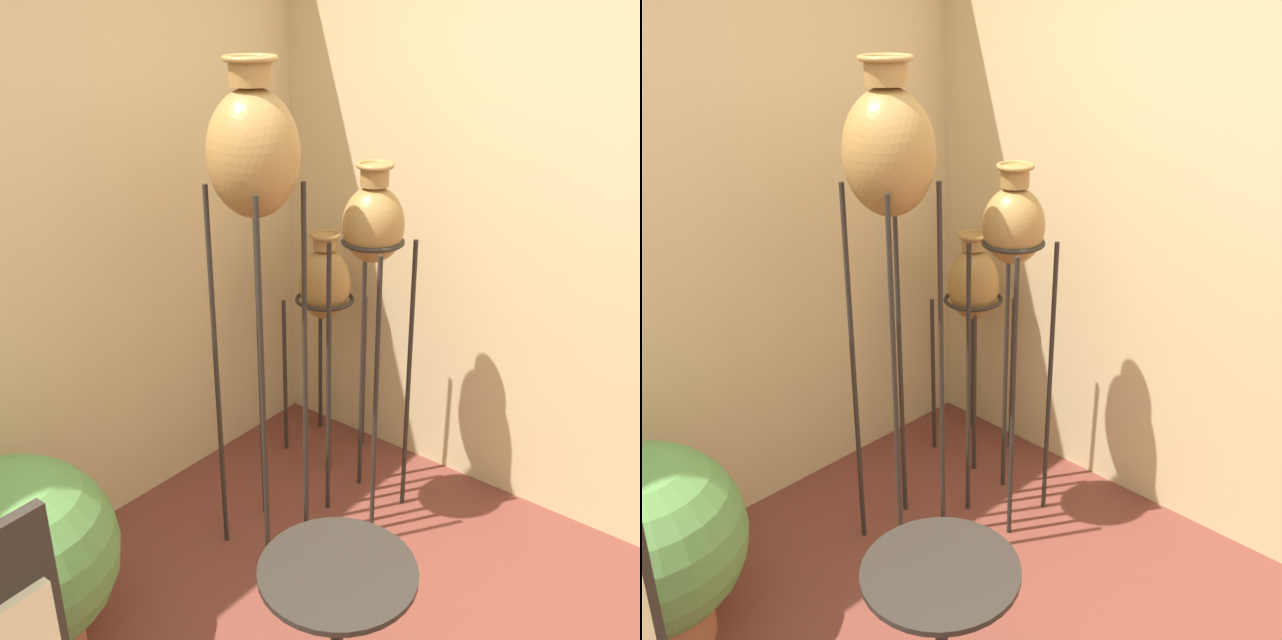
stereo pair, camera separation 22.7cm
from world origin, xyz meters
TOP-DOWN VIEW (x-y plane):
  - wall_right at (1.65, 0.00)m, footprint 0.06×7.23m
  - vase_stand_tall at (0.66, 0.95)m, footprint 0.33×0.33m
  - vase_stand_medium at (1.11, 0.75)m, footprint 0.27×0.27m
  - vase_stand_short at (1.38, 1.20)m, footprint 0.30×0.30m
  - side_table at (0.02, 0.07)m, footprint 0.44×0.44m
  - potted_plant at (-0.33, 1.16)m, footprint 0.68×0.68m

SIDE VIEW (x-z plane):
  - potted_plant at x=-0.33m, z-range 0.03..0.82m
  - side_table at x=0.02m, z-range 0.17..0.93m
  - vase_stand_short at x=1.38m, z-range 0.31..1.48m
  - vase_stand_medium at x=1.11m, z-range 0.50..2.10m
  - wall_right at x=1.65m, z-range 0.00..2.70m
  - vase_stand_tall at x=0.66m, z-range 0.65..2.64m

